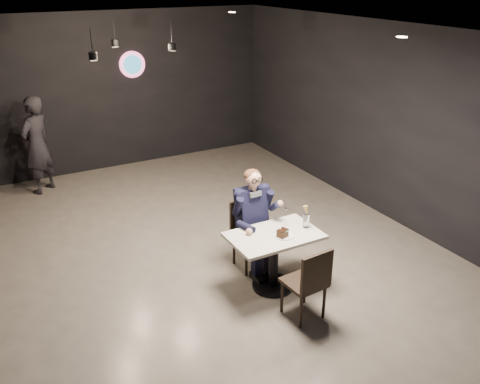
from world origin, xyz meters
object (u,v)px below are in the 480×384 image
chair_near (304,281)px  main_table (273,261)px  passerby (37,145)px  chair_far (251,236)px  seated_man (252,218)px  sundae_glass (306,221)px

chair_near → main_table: bearing=85.8°
chair_near → passerby: bearing=107.0°
chair_far → passerby: bearing=116.7°
main_table → passerby: (-2.02, 4.56, 0.49)m
chair_near → seated_man: bearing=85.8°
seated_man → passerby: size_ratio=0.83×
chair_far → passerby: 4.51m
main_table → passerby: passerby is taller
chair_near → seated_man: 1.22m
chair_far → seated_man: (0.00, 0.00, 0.26)m
main_table → passerby: bearing=113.9°
chair_near → chair_far: bearing=85.8°
seated_man → chair_far: bearing=0.0°
sundae_glass → seated_man: bearing=127.5°
main_table → chair_near: chair_near is taller
chair_near → seated_man: size_ratio=0.64×
main_table → chair_far: (0.00, 0.55, 0.09)m
chair_near → passerby: passerby is taller
chair_far → sundae_glass: (0.44, -0.58, 0.38)m
chair_far → seated_man: size_ratio=0.64×
sundae_glass → passerby: (-2.46, 4.59, 0.03)m
passerby → chair_near: bearing=69.2°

